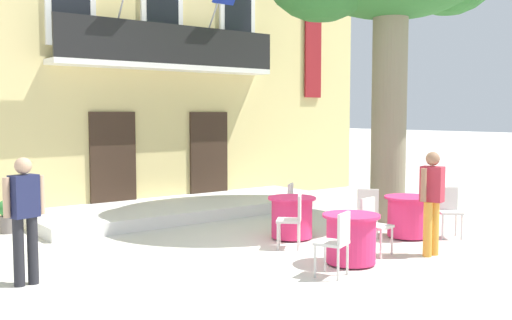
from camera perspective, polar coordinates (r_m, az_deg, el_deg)
name	(u,v)px	position (r m, az deg, el deg)	size (l,w,h in m)	color
ground_plane	(283,246)	(10.14, 2.63, -8.34)	(120.00, 120.00, 0.00)	beige
building_facade	(125,57)	(16.12, -12.60, 9.74)	(13.00, 5.09, 7.50)	#DBC67F
entrance_step_platform	(189,208)	(13.40, -6.51, -4.65)	(7.04, 2.41, 0.25)	silver
cafe_table_near_tree	(408,216)	(11.05, 14.59, -5.34)	(0.86, 0.86, 0.76)	#E52D66
cafe_chair_near_tree_0	(449,208)	(11.29, 18.24, -4.50)	(0.56, 0.56, 0.91)	silver
cafe_chair_near_tree_1	(367,209)	(10.84, 10.76, -4.72)	(0.56, 0.56, 0.91)	silver
cafe_table_middle	(292,217)	(10.64, 3.50, -5.58)	(0.86, 0.86, 0.76)	#E52D66
cafe_chair_middle_0	(293,217)	(9.87, 3.66, -5.57)	(0.57, 0.57, 0.91)	silver
cafe_chair_middle_1	(296,203)	(11.36, 3.89, -4.24)	(0.56, 0.56, 0.91)	silver
cafe_table_front	(351,239)	(8.96, 9.24, -7.56)	(0.86, 0.86, 0.76)	#E52D66
cafe_chair_front_0	(337,239)	(8.22, 7.86, -7.66)	(0.52, 0.52, 0.91)	silver
cafe_chair_front_1	(373,222)	(9.59, 11.34, -5.94)	(0.46, 0.46, 0.91)	silver
ground_planter_left	(7,214)	(12.07, -23.05, -4.87)	(0.37, 0.37, 0.64)	slate
pedestrian_near_entrance	(432,197)	(9.68, 16.75, -3.50)	(0.53, 0.39, 1.66)	gold
pedestrian_mid_plaza	(25,213)	(8.27, -21.61, -4.84)	(0.53, 0.30, 1.69)	#232328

